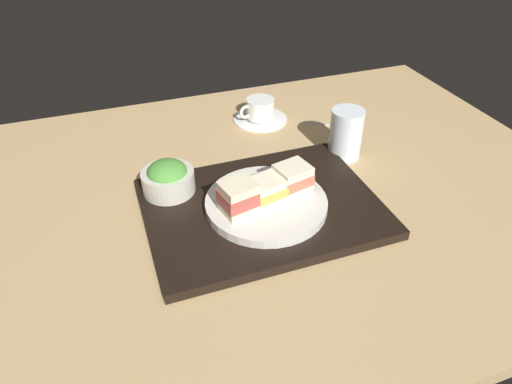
# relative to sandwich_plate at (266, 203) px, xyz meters

# --- Properties ---
(ground_plane) EXTENTS (1.40, 1.00, 0.03)m
(ground_plane) POSITION_rel_sandwich_plate_xyz_m (0.01, 0.08, -0.04)
(ground_plane) COLOR tan
(serving_tray) EXTENTS (0.45, 0.33, 0.02)m
(serving_tray) POSITION_rel_sandwich_plate_xyz_m (-0.00, 0.01, -0.02)
(serving_tray) COLOR black
(serving_tray) RESTS_ON ground_plane
(sandwich_plate) EXTENTS (0.23, 0.23, 0.02)m
(sandwich_plate) POSITION_rel_sandwich_plate_xyz_m (0.00, 0.00, 0.00)
(sandwich_plate) COLOR silver
(sandwich_plate) RESTS_ON serving_tray
(sandwich_near) EXTENTS (0.08, 0.07, 0.06)m
(sandwich_near) POSITION_rel_sandwich_plate_xyz_m (-0.06, -0.01, 0.04)
(sandwich_near) COLOR beige
(sandwich_near) RESTS_ON sandwich_plate
(sandwich_middle) EXTENTS (0.08, 0.07, 0.05)m
(sandwich_middle) POSITION_rel_sandwich_plate_xyz_m (0.00, 0.00, 0.03)
(sandwich_middle) COLOR #EFE5C1
(sandwich_middle) RESTS_ON sandwich_plate
(sandwich_far) EXTENTS (0.08, 0.07, 0.06)m
(sandwich_far) POSITION_rel_sandwich_plate_xyz_m (0.06, 0.01, 0.04)
(sandwich_far) COLOR #EFE5C1
(sandwich_far) RESTS_ON sandwich_plate
(salad_bowl) EXTENTS (0.10, 0.10, 0.07)m
(salad_bowl) POSITION_rel_sandwich_plate_xyz_m (-0.16, 0.12, 0.02)
(salad_bowl) COLOR beige
(salad_bowl) RESTS_ON serving_tray
(coffee_cup) EXTENTS (0.14, 0.14, 0.06)m
(coffee_cup) POSITION_rel_sandwich_plate_xyz_m (0.12, 0.37, -0.00)
(coffee_cup) COLOR white
(coffee_cup) RESTS_ON ground_plane
(drinking_glass) EXTENTS (0.07, 0.07, 0.11)m
(drinking_glass) POSITION_rel_sandwich_plate_xyz_m (0.25, 0.14, 0.03)
(drinking_glass) COLOR silver
(drinking_glass) RESTS_ON ground_plane
(teaspoon) EXTENTS (0.09, 0.06, 0.01)m
(teaspoon) POSITION_rel_sandwich_plate_xyz_m (0.29, 0.28, -0.03)
(teaspoon) COLOR silver
(teaspoon) RESTS_ON ground_plane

